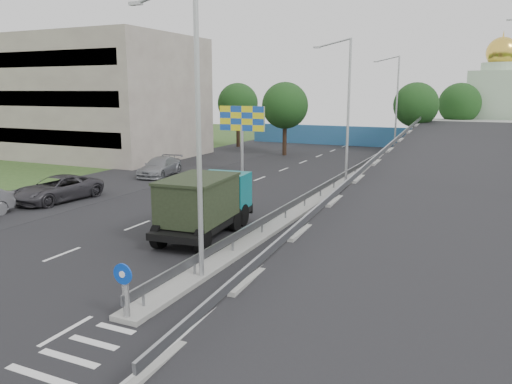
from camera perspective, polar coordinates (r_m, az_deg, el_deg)
The scene contains 21 objects.
ground at distance 14.38m, azimuth -20.29°, elevation -17.34°, with size 160.00×160.00×0.00m, color #2D4C1E.
road_surface at distance 31.90m, azimuth 1.67°, elevation -0.69°, with size 26.00×90.00×0.04m, color black.
parking_strip at distance 38.80m, azimuth -16.26°, elevation 1.06°, with size 8.00×90.00×0.05m, color black.
median at distance 34.60m, azimuth 8.87°, elevation 0.32°, with size 1.00×44.00×0.20m, color gray.
overpass_ramp at distance 33.09m, azimuth 21.54°, elevation 2.03°, with size 10.00×50.00×3.50m.
median_guardrail at distance 34.48m, azimuth 8.91°, elevation 1.38°, with size 0.09×44.00×0.71m.
sign_bollard at distance 15.37m, azimuth -14.75°, elevation -10.79°, with size 0.64×0.23×1.67m.
lamp_post_near at distance 17.31m, azimuth -7.17°, elevation 8.27°, with size 2.74×0.18×10.08m.
lamp_post_mid at distance 35.86m, azimuth 10.23°, elevation 9.86°, with size 2.74×0.18×10.08m.
lamp_post_far at distance 55.43m, azimuth 15.62°, elevation 10.17°, with size 2.74×0.18×10.08m.
beige_building at distance 56.53m, azimuth -19.43°, elevation 10.16°, with size 24.00×14.00×12.00m, color gray.
blue_wall at distance 62.34m, azimuth 12.57°, elevation 6.19°, with size 30.00×0.50×2.40m, color teal.
church at distance 68.68m, azimuth 25.85°, elevation 9.23°, with size 7.00×7.00×13.80m.
billboard at distance 41.04m, azimuth -1.61°, elevation 7.96°, with size 4.00×0.24×5.50m.
tree_left_mid at distance 52.36m, azimuth 3.33°, elevation 9.82°, with size 4.80×4.80×7.60m.
tree_median_far at distance 57.14m, azimuth 17.82°, elevation 9.45°, with size 4.80×4.80×7.60m.
tree_left_far at distance 60.21m, azimuth -2.09°, elevation 10.07°, with size 4.80×4.80×7.60m.
tree_ramp_far at distance 63.76m, azimuth 22.25°, elevation 9.31°, with size 4.80×4.80×7.60m.
dump_truck at distance 23.63m, azimuth -5.74°, elevation -1.11°, with size 3.03×6.80×2.91m.
parked_car_c at distance 33.19m, azimuth -21.75°, elevation 0.34°, with size 2.60×5.63×1.56m, color #333136.
parked_car_d at distance 40.67m, azimuth -10.93°, elevation 2.85°, with size 2.08×5.13×1.49m, color gray.
Camera 1 is at (9.26, -8.66, 6.79)m, focal length 35.00 mm.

